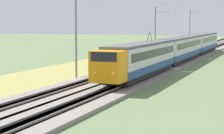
% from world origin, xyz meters
% --- Properties ---
extents(ballast_main, '(240.00, 4.40, 0.30)m').
position_xyz_m(ballast_main, '(50.00, 0.00, 0.15)').
color(ballast_main, gray).
rests_on(ballast_main, ground).
extents(ballast_adjacent, '(240.00, 4.40, 0.30)m').
position_xyz_m(ballast_adjacent, '(50.00, -3.98, 0.15)').
color(ballast_adjacent, gray).
rests_on(ballast_adjacent, ground).
extents(track_main, '(240.00, 1.57, 0.45)m').
position_xyz_m(track_main, '(50.00, 0.00, 0.16)').
color(track_main, '#4C4238').
rests_on(track_main, ground).
extents(track_adjacent, '(240.00, 1.57, 0.45)m').
position_xyz_m(track_adjacent, '(50.00, -3.98, 0.16)').
color(track_adjacent, '#4C4238').
rests_on(track_adjacent, ground).
extents(grass_verge, '(240.00, 10.96, 0.12)m').
position_xyz_m(grass_verge, '(50.00, 6.23, 0.06)').
color(grass_verge, '#99934C').
rests_on(grass_verge, ground).
extents(passenger_train, '(62.25, 2.93, 5.04)m').
position_xyz_m(passenger_train, '(62.36, -3.98, 2.36)').
color(passenger_train, orange).
rests_on(passenger_train, ground).
extents(catenary_mast_mid, '(0.22, 2.56, 9.56)m').
position_xyz_m(catenary_mast_mid, '(39.93, 2.75, 4.93)').
color(catenary_mast_mid, slate).
rests_on(catenary_mast_mid, ground).
extents(catenary_mast_far, '(0.22, 2.56, 8.87)m').
position_xyz_m(catenary_mast_far, '(72.55, 2.75, 4.58)').
color(catenary_mast_far, slate).
rests_on(catenary_mast_far, ground).
extents(catenary_mast_distant, '(0.22, 2.56, 9.40)m').
position_xyz_m(catenary_mast_distant, '(105.18, 2.75, 4.85)').
color(catenary_mast_distant, slate).
rests_on(catenary_mast_distant, ground).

